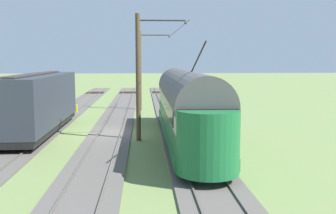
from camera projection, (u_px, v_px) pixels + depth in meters
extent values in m
plane|color=olive|center=(110.00, 134.00, 25.67)|extent=(220.00, 220.00, 0.00)
cube|color=#56514C|center=(181.00, 132.00, 25.97)|extent=(2.80, 80.00, 0.10)
cube|color=#59544C|center=(171.00, 131.00, 25.91)|extent=(0.07, 80.00, 0.08)
cube|color=#59544C|center=(192.00, 131.00, 26.01)|extent=(0.07, 80.00, 0.08)
cube|color=#2D2316|center=(160.00, 92.00, 57.65)|extent=(2.50, 0.24, 0.08)
cube|color=#2D2316|center=(161.00, 92.00, 57.01)|extent=(2.50, 0.24, 0.08)
cube|color=#2D2316|center=(161.00, 92.00, 56.36)|extent=(2.50, 0.24, 0.08)
cube|color=#2D2316|center=(161.00, 93.00, 55.72)|extent=(2.50, 0.24, 0.08)
cube|color=#2D2316|center=(161.00, 93.00, 55.08)|extent=(2.50, 0.24, 0.08)
cube|color=#56514C|center=(110.00, 133.00, 25.67)|extent=(2.80, 80.00, 0.10)
cube|color=#59544C|center=(100.00, 132.00, 25.61)|extent=(0.07, 80.00, 0.08)
cube|color=#59544C|center=(121.00, 132.00, 25.70)|extent=(0.07, 80.00, 0.08)
cube|color=#2D2316|center=(128.00, 92.00, 57.35)|extent=(2.50, 0.24, 0.08)
cube|color=#2D2316|center=(128.00, 92.00, 56.71)|extent=(2.50, 0.24, 0.08)
cube|color=#2D2316|center=(128.00, 93.00, 56.06)|extent=(2.50, 0.24, 0.08)
cube|color=#2D2316|center=(128.00, 93.00, 55.42)|extent=(2.50, 0.24, 0.08)
cube|color=#2D2316|center=(128.00, 93.00, 54.77)|extent=(2.50, 0.24, 0.08)
cube|color=#56514C|center=(38.00, 134.00, 25.36)|extent=(2.80, 80.00, 0.10)
cube|color=#59544C|center=(27.00, 133.00, 25.31)|extent=(0.07, 80.00, 0.08)
cube|color=#59544C|center=(49.00, 133.00, 25.40)|extent=(0.07, 80.00, 0.08)
cube|color=#2D2316|center=(96.00, 92.00, 57.05)|extent=(2.50, 0.24, 0.08)
cube|color=#2D2316|center=(96.00, 92.00, 56.40)|extent=(2.50, 0.24, 0.08)
cube|color=#2D2316|center=(95.00, 93.00, 55.76)|extent=(2.50, 0.24, 0.08)
cube|color=#2D2316|center=(95.00, 93.00, 55.11)|extent=(2.50, 0.24, 0.08)
cube|color=#2D2316|center=(94.00, 94.00, 54.47)|extent=(2.50, 0.24, 0.08)
cube|color=#196033|center=(186.00, 131.00, 22.94)|extent=(2.65, 15.29, 0.55)
cube|color=#196033|center=(186.00, 118.00, 22.85)|extent=(2.55, 15.29, 0.95)
cube|color=#B7C699|center=(187.00, 102.00, 22.73)|extent=(2.55, 15.29, 1.05)
cylinder|color=#4C4C4C|center=(187.00, 93.00, 22.66)|extent=(2.65, 14.99, 2.65)
cylinder|color=#196033|center=(176.00, 101.00, 30.34)|extent=(2.55, 2.55, 2.55)
cylinder|color=#196033|center=(208.00, 142.00, 15.30)|extent=(2.55, 2.55, 2.55)
cube|color=black|center=(175.00, 87.00, 31.34)|extent=(1.63, 0.08, 0.36)
cube|color=black|center=(175.00, 91.00, 31.41)|extent=(1.73, 0.06, 0.80)
cube|color=black|center=(208.00, 102.00, 22.81)|extent=(0.04, 12.85, 0.80)
cube|color=black|center=(165.00, 102.00, 22.64)|extent=(0.04, 12.85, 0.80)
cylinder|color=silver|center=(174.00, 102.00, 31.62)|extent=(0.24, 0.06, 0.24)
cube|color=gray|center=(174.00, 113.00, 31.67)|extent=(1.94, 0.12, 0.20)
cylinder|color=black|center=(198.00, 58.00, 17.88)|extent=(0.07, 4.58, 1.44)
cylinder|color=black|center=(189.00, 120.00, 27.85)|extent=(0.10, 0.76, 0.76)
cylinder|color=black|center=(169.00, 120.00, 27.76)|extent=(0.10, 0.76, 0.76)
cylinder|color=black|center=(213.00, 153.00, 18.16)|extent=(0.10, 0.76, 0.76)
cylinder|color=black|center=(183.00, 153.00, 18.07)|extent=(0.10, 0.76, 0.76)
cube|color=#2D333D|center=(37.00, 99.00, 25.28)|extent=(2.90, 11.94, 3.20)
cube|color=#332D28|center=(36.00, 74.00, 25.08)|extent=(0.70, 10.75, 0.08)
cube|color=black|center=(38.00, 126.00, 25.51)|extent=(2.70, 11.94, 0.36)
cube|color=black|center=(14.00, 103.00, 25.22)|extent=(0.06, 2.20, 2.56)
cylinder|color=black|center=(5.00, 138.00, 21.32)|extent=(0.10, 0.84, 0.84)
cylinder|color=black|center=(31.00, 138.00, 21.41)|extent=(0.10, 0.84, 0.84)
cylinder|color=black|center=(43.00, 116.00, 29.59)|extent=(0.10, 0.84, 0.84)
cylinder|color=black|center=(62.00, 116.00, 29.68)|extent=(0.10, 0.84, 0.84)
cylinder|color=#4C3D28|center=(140.00, 71.00, 37.13)|extent=(0.28, 0.28, 7.64)
cylinder|color=#2D2D2D|center=(155.00, 35.00, 36.80)|extent=(2.85, 0.10, 0.10)
sphere|color=#334733|center=(169.00, 37.00, 36.91)|extent=(0.16, 0.16, 0.16)
cylinder|color=#4C3D28|center=(138.00, 78.00, 23.12)|extent=(0.28, 0.28, 7.64)
cylinder|color=#2D2D2D|center=(162.00, 20.00, 22.78)|extent=(2.85, 0.10, 0.10)
sphere|color=#334733|center=(186.00, 23.00, 22.89)|extent=(0.16, 0.16, 0.16)
cylinder|color=black|center=(176.00, 31.00, 29.90)|extent=(0.03, 18.15, 0.03)
cylinder|color=black|center=(155.00, 35.00, 36.80)|extent=(2.85, 0.02, 0.02)
cube|color=#B2A519|center=(67.00, 109.00, 35.22)|extent=(1.80, 0.60, 0.80)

